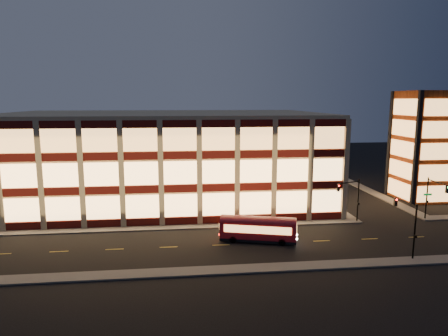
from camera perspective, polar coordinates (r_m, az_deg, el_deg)
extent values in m
plane|color=black|center=(52.27, -5.55, -8.77)|extent=(200.00, 200.00, 0.00)
cube|color=#514F4C|center=(53.25, -8.83, -8.40)|extent=(54.00, 2.00, 0.15)
cube|color=#514F4C|center=(72.54, 12.72, -3.65)|extent=(2.00, 30.00, 0.15)
cube|color=#514F4C|center=(76.82, 20.51, -3.29)|extent=(2.00, 30.00, 0.15)
cube|color=#514F4C|center=(40.11, -5.21, -14.53)|extent=(100.00, 2.00, 0.15)
cube|color=tan|center=(67.31, -8.45, 1.46)|extent=(50.00, 30.00, 14.00)
cube|color=tan|center=(66.68, -8.61, 7.64)|extent=(50.40, 30.40, 0.50)
cube|color=#470C0A|center=(53.91, -8.81, -7.53)|extent=(50.10, 0.25, 1.00)
cube|color=#EEAF64|center=(53.35, -8.87, -5.37)|extent=(49.00, 0.20, 3.00)
cube|color=#470C0A|center=(72.13, 12.08, -3.24)|extent=(0.25, 30.10, 1.00)
cube|color=#EEAF64|center=(71.69, 12.12, -1.60)|extent=(0.20, 29.00, 3.00)
cube|color=#470C0A|center=(52.79, -8.93, -2.97)|extent=(50.10, 0.25, 1.00)
cube|color=#EEAF64|center=(52.39, -8.99, -0.72)|extent=(49.00, 0.20, 3.00)
cube|color=#470C0A|center=(71.29, 12.20, 0.21)|extent=(0.25, 30.10, 1.00)
cube|color=#EEAF64|center=(70.98, 12.25, 1.89)|extent=(0.20, 29.00, 3.00)
cube|color=#470C0A|center=(52.01, -9.06, 1.77)|extent=(50.10, 0.25, 1.00)
cube|color=#EEAF64|center=(51.79, -9.12, 4.07)|extent=(49.00, 0.20, 3.00)
cube|color=#470C0A|center=(70.72, 12.33, 3.73)|extent=(0.25, 30.10, 1.00)
cube|color=#EEAF64|center=(70.53, 12.38, 5.43)|extent=(0.20, 29.00, 3.00)
cube|color=#8C3814|center=(74.16, 26.80, 2.83)|extent=(8.00, 8.00, 18.00)
cube|color=black|center=(68.65, 25.82, 2.44)|extent=(0.60, 0.60, 18.00)
cube|color=black|center=(75.49, 22.61, 3.23)|extent=(0.60, 0.60, 18.00)
cube|color=black|center=(79.68, 27.65, 3.17)|extent=(0.60, 0.60, 18.00)
cube|color=#FFAC59|center=(71.92, 28.13, -3.28)|extent=(6.60, 0.16, 2.60)
cube|color=#FFAC59|center=(73.10, 23.70, -2.75)|extent=(0.16, 6.60, 2.60)
cube|color=#FFAC59|center=(71.31, 28.35, -0.61)|extent=(6.60, 0.16, 2.60)
cube|color=#FFAC59|center=(72.50, 23.88, -0.12)|extent=(0.16, 6.60, 2.60)
cube|color=#FFAC59|center=(70.85, 28.57, 2.10)|extent=(6.60, 0.16, 2.60)
cube|color=#FFAC59|center=(72.05, 24.06, 2.54)|extent=(0.16, 6.60, 2.60)
cube|color=#FFAC59|center=(70.55, 28.79, 4.83)|extent=(6.60, 0.16, 2.60)
cube|color=#FFAC59|center=(71.75, 24.25, 5.23)|extent=(0.16, 6.60, 2.60)
cube|color=#FFAC59|center=(70.42, 29.02, 7.58)|extent=(6.60, 0.16, 2.60)
cube|color=#FFAC59|center=(71.62, 24.44, 7.94)|extent=(0.16, 6.60, 2.60)
cylinder|color=black|center=(57.47, 18.59, -4.42)|extent=(0.18, 0.18, 6.00)
cylinder|color=black|center=(55.51, 17.43, -1.99)|extent=(3.56, 1.63, 0.14)
cube|color=black|center=(54.25, 16.03, -2.72)|extent=(0.32, 0.32, 0.95)
sphere|color=#FF0C05|center=(54.02, 16.11, -2.45)|extent=(0.20, 0.20, 0.20)
cube|color=black|center=(57.39, 18.65, -4.86)|extent=(0.25, 0.18, 0.28)
cylinder|color=black|center=(62.33, 26.97, -3.90)|extent=(0.18, 0.18, 6.00)
cylinder|color=black|center=(60.18, 28.20, -1.82)|extent=(0.14, 4.00, 0.14)
cube|color=black|center=(58.68, 29.27, -2.68)|extent=(0.32, 0.32, 0.95)
sphere|color=#0CFF26|center=(58.48, 29.39, -2.42)|extent=(0.20, 0.20, 0.20)
cube|color=black|center=(62.26, 27.04, -4.30)|extent=(0.25, 0.18, 0.28)
cube|color=#0C7226|center=(62.08, 27.09, -3.39)|extent=(1.20, 0.06, 0.28)
cylinder|color=black|center=(46.25, 25.59, -8.27)|extent=(0.18, 0.18, 6.00)
cylinder|color=black|center=(47.18, 24.55, -4.44)|extent=(0.14, 4.00, 0.14)
cube|color=black|center=(48.96, 23.31, -4.47)|extent=(0.32, 0.32, 0.95)
sphere|color=#FF0C05|center=(48.74, 23.44, -4.17)|extent=(0.20, 0.20, 0.20)
cube|color=black|center=(46.21, 25.68, -8.81)|extent=(0.25, 0.18, 0.28)
cube|color=maroon|center=(47.71, 4.89, -8.67)|extent=(9.14, 4.56, 2.04)
cube|color=black|center=(48.10, 4.87, -10.02)|extent=(9.14, 4.56, 0.31)
cylinder|color=black|center=(47.44, 1.31, -10.16)|extent=(0.84, 0.47, 0.80)
cylinder|color=black|center=(49.26, 1.63, -9.40)|extent=(0.84, 0.47, 0.80)
cylinder|color=black|center=(47.03, 8.29, -10.44)|extent=(0.84, 0.47, 0.80)
cylinder|color=black|center=(48.87, 8.33, -9.66)|extent=(0.84, 0.47, 0.80)
cube|color=#FFAC59|center=(46.54, 4.79, -8.80)|extent=(7.53, 2.19, 0.89)
cube|color=#FFAC59|center=(48.70, 5.01, -7.95)|extent=(7.53, 2.19, 0.89)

